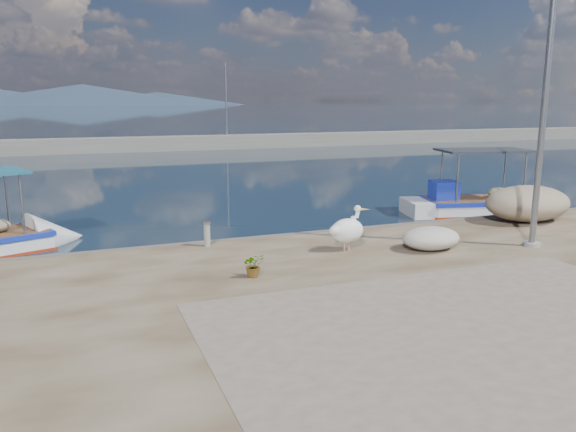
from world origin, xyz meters
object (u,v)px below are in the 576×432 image
(boat_right, at_px, (478,208))
(bollard_near, at_px, (207,233))
(lamp_post, at_px, (542,118))
(pelican, at_px, (348,230))

(boat_right, bearing_deg, bollard_near, -151.30)
(boat_right, xyz_separation_m, lamp_post, (-3.29, -6.05, 3.58))
(boat_right, relative_size, pelican, 5.18)
(pelican, bearing_deg, bollard_near, 142.66)
(boat_right, relative_size, bollard_near, 9.26)
(boat_right, height_order, bollard_near, boat_right)
(boat_right, xyz_separation_m, pelican, (-8.03, -4.76, 0.82))
(boat_right, bearing_deg, pelican, -135.83)
(boat_right, distance_m, bollard_near, 11.67)
(bollard_near, bearing_deg, boat_right, 15.20)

